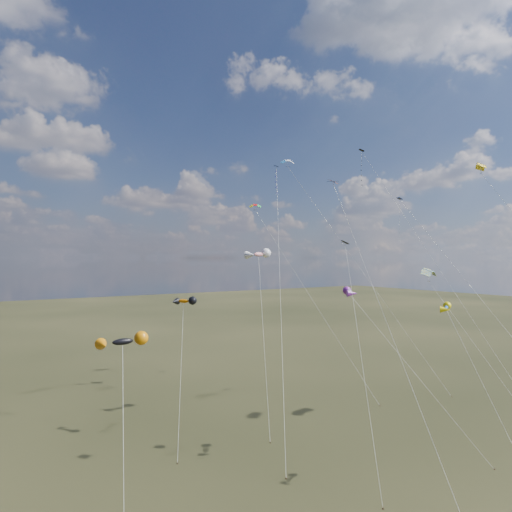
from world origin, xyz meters
TOP-DOWN VIEW (x-y plane):
  - ground at (0.00, 0.00)m, footprint 400.00×400.00m
  - diamond_black_high at (27.29, 26.39)m, footprint 1.54×27.43m
  - diamond_navy_tall at (9.83, 27.72)m, footprint 16.35×24.15m
  - diamond_black_mid at (2.40, 5.15)m, footprint 5.83×10.03m
  - diamond_navy_right at (24.59, 16.97)m, footprint 4.33×22.36m
  - diamond_orange_center at (0.19, 1.67)m, footprint 4.56×17.86m
  - parafoil_yellow at (23.77, 5.61)m, footprint 6.87×20.42m
  - parafoil_blue_white at (17.94, 35.63)m, footprint 11.35×24.42m
  - parafoil_striped at (19.77, 9.97)m, footprint 3.44×14.66m
  - parafoil_tricolor at (9.17, 32.06)m, footprint 8.81×18.14m
  - novelty_black_orange at (-18.32, 6.86)m, footprint 3.74×8.40m
  - novelty_orange_black at (-7.53, 20.86)m, footprint 4.90×8.34m
  - novelty_white_purple at (3.93, 7.24)m, footprint 9.05×11.04m
  - novelty_redwhite_stripe at (3.23, 22.40)m, footprint 6.42×10.43m
  - novelty_blue_yellow at (6.52, -1.51)m, footprint 2.04×9.64m

SIDE VIEW (x-z plane):
  - ground at x=0.00m, z-range 0.00..0.00m
  - novelty_black_orange at x=-18.32m, z-range 6.14..19.64m
  - novelty_orange_black at x=-7.53m, z-range 6.74..21.35m
  - diamond_black_mid at x=2.40m, z-range 3.98..24.48m
  - novelty_blue_yellow at x=6.52m, z-range 6.98..21.98m
  - novelty_white_purple at x=3.93m, z-range 7.46..23.39m
  - parafoil_striped at x=19.77m, z-range 8.25..26.33m
  - diamond_orange_center at x=0.19m, z-range 4.98..31.13m
  - novelty_redwhite_stripe at x=3.23m, z-range 9.22..29.18m
  - diamond_navy_right at x=24.59m, z-range 9.18..36.53m
  - parafoil_tricolor at x=9.17m, z-range 12.84..40.04m
  - diamond_navy_tall at x=9.83m, z-range 11.38..43.89m
  - parafoil_yellow at x=23.77m, z-range 14.42..44.83m
  - diamond_black_high at x=27.29m, z-range 13.00..49.62m
  - parafoil_blue_white at x=17.94m, z-range 16.94..52.54m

